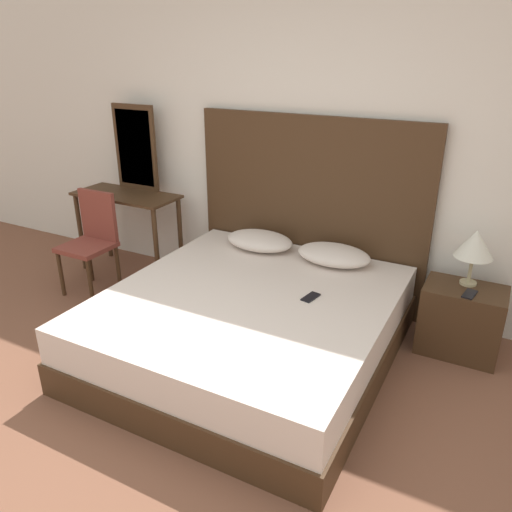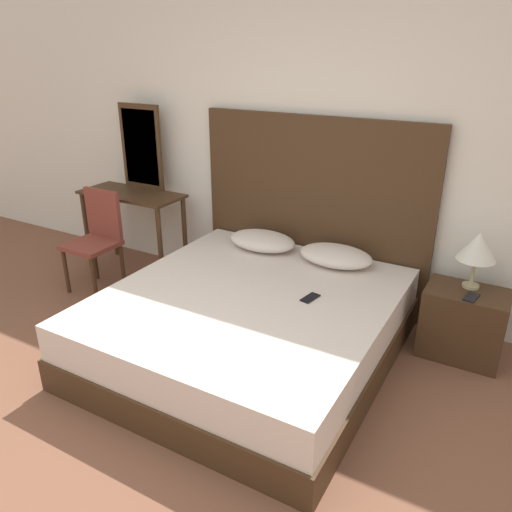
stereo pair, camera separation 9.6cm
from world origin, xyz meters
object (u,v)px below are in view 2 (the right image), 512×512
object	(u,v)px
table_lamp	(478,247)
vanity_desk	(133,208)
chair	(97,234)
phone_on_bed	(310,298)
nightstand	(463,323)
phone_on_nightstand	(471,297)
bed	(249,325)

from	to	relation	value
table_lamp	vanity_desk	world-z (taller)	table_lamp
chair	phone_on_bed	bearing A→B (deg)	-3.37
table_lamp	vanity_desk	xyz separation A→B (m)	(-3.01, -0.09, -0.17)
nightstand	phone_on_nightstand	bearing A→B (deg)	-72.44
bed	table_lamp	bearing A→B (deg)	31.98
phone_on_bed	nightstand	xyz separation A→B (m)	(0.92, 0.59, -0.23)
phone_on_bed	vanity_desk	world-z (taller)	vanity_desk
chair	bed	bearing A→B (deg)	-9.23
bed	chair	xyz separation A→B (m)	(-1.73, 0.28, 0.27)
table_lamp	phone_on_nightstand	size ratio (longest dim) A/B	2.54
table_lamp	chair	size ratio (longest dim) A/B	0.45
vanity_desk	table_lamp	bearing A→B (deg)	1.65
bed	phone_on_nightstand	xyz separation A→B (m)	(1.34, 0.65, 0.27)
nightstand	vanity_desk	world-z (taller)	vanity_desk
bed	chair	world-z (taller)	chair
vanity_desk	chair	xyz separation A→B (m)	(-0.02, -0.45, -0.13)
bed	vanity_desk	bearing A→B (deg)	156.82
phone_on_nightstand	chair	world-z (taller)	chair
phone_on_nightstand	chair	bearing A→B (deg)	-173.13
phone_on_nightstand	vanity_desk	world-z (taller)	vanity_desk
nightstand	vanity_desk	size ratio (longest dim) A/B	0.54
phone_on_bed	nightstand	bearing A→B (deg)	32.56
nightstand	phone_on_nightstand	distance (m)	0.28
phone_on_bed	bed	bearing A→B (deg)	-158.26
table_lamp	bed	bearing A→B (deg)	-148.02
chair	nightstand	bearing A→B (deg)	8.66
phone_on_nightstand	chair	xyz separation A→B (m)	(-3.07, -0.37, -0.00)
phone_on_nightstand	vanity_desk	size ratio (longest dim) A/B	0.16
phone_on_bed	phone_on_nightstand	world-z (taller)	phone_on_nightstand
phone_on_nightstand	chair	size ratio (longest dim) A/B	0.18
table_lamp	chair	bearing A→B (deg)	-169.97
table_lamp	phone_on_bed	bearing A→B (deg)	-144.23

